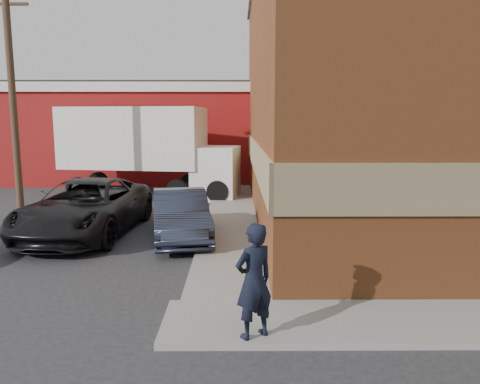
% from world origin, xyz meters
% --- Properties ---
extents(ground, '(90.00, 90.00, 0.00)m').
position_xyz_m(ground, '(0.00, 0.00, 0.00)').
color(ground, '#28282B').
rests_on(ground, ground).
extents(brick_building, '(14.25, 18.25, 9.36)m').
position_xyz_m(brick_building, '(8.50, 9.00, 4.68)').
color(brick_building, brown).
rests_on(brick_building, ground).
extents(sidewalk_west, '(1.80, 18.00, 0.12)m').
position_xyz_m(sidewalk_west, '(0.60, 9.00, 0.06)').
color(sidewalk_west, gray).
rests_on(sidewalk_west, ground).
extents(warehouse, '(16.30, 8.30, 5.60)m').
position_xyz_m(warehouse, '(-6.00, 20.00, 2.81)').
color(warehouse, maroon).
rests_on(warehouse, ground).
extents(utility_pole, '(2.00, 0.26, 9.00)m').
position_xyz_m(utility_pole, '(-7.50, 9.00, 4.75)').
color(utility_pole, '#4A3425').
rests_on(utility_pole, ground).
extents(man, '(0.82, 0.75, 1.89)m').
position_xyz_m(man, '(1.08, -1.55, 1.06)').
color(man, black).
rests_on(man, sidewalk_south).
extents(sedan, '(2.32, 4.70, 1.48)m').
position_xyz_m(sedan, '(-0.89, 5.14, 0.74)').
color(sedan, '#282E43').
rests_on(sedan, ground).
extents(suv_a, '(3.34, 6.41, 1.72)m').
position_xyz_m(suv_a, '(-3.93, 5.75, 0.86)').
color(suv_a, black).
rests_on(suv_a, ground).
extents(box_truck, '(8.69, 3.78, 4.15)m').
position_xyz_m(box_truck, '(-3.20, 13.08, 2.39)').
color(box_truck, white).
rests_on(box_truck, ground).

